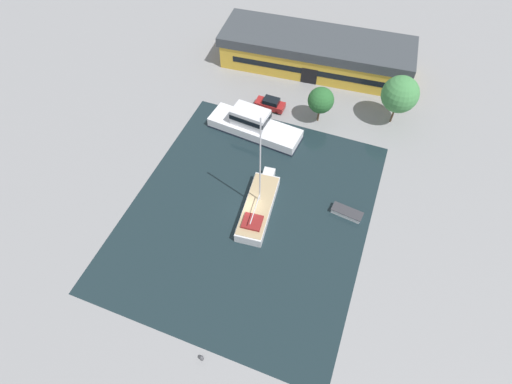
# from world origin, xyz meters

# --- Properties ---
(ground_plane) EXTENTS (440.00, 440.00, 0.00)m
(ground_plane) POSITION_xyz_m (0.00, 0.00, 0.00)
(ground_plane) COLOR gray
(water_canal) EXTENTS (27.17, 31.88, 0.01)m
(water_canal) POSITION_xyz_m (0.00, 0.00, 0.00)
(water_canal) COLOR #19282D
(water_canal) RESTS_ON ground
(warehouse_building) EXTENTS (29.78, 11.35, 5.09)m
(warehouse_building) POSITION_xyz_m (-0.56, 29.78, 2.57)
(warehouse_building) COLOR gold
(warehouse_building) RESTS_ON ground
(quay_tree_near_building) EXTENTS (3.53, 3.53, 5.37)m
(quay_tree_near_building) POSITION_xyz_m (3.36, 17.99, 3.60)
(quay_tree_near_building) COLOR brown
(quay_tree_near_building) RESTS_ON ground
(quay_tree_by_water) EXTENTS (4.89, 4.89, 7.23)m
(quay_tree_by_water) POSITION_xyz_m (12.98, 21.41, 4.78)
(quay_tree_by_water) COLOR brown
(quay_tree_by_water) RESTS_ON ground
(parked_car) EXTENTS (4.25, 1.84, 1.75)m
(parked_car) POSITION_xyz_m (-3.71, 17.93, 0.87)
(parked_car) COLOR maroon
(parked_car) RESTS_ON ground
(sailboat_moored) EXTENTS (3.99, 10.63, 14.16)m
(sailboat_moored) POSITION_xyz_m (0.96, 0.70, 0.79)
(sailboat_moored) COLOR silver
(sailboat_moored) RESTS_ON water_canal
(motor_cruiser) EXTENTS (13.10, 5.12, 3.61)m
(motor_cruiser) POSITION_xyz_m (-4.28, 12.66, 1.29)
(motor_cruiser) COLOR white
(motor_cruiser) RESTS_ON water_canal
(small_dinghy) EXTENTS (3.76, 1.81, 0.66)m
(small_dinghy) POSITION_xyz_m (10.79, 3.81, 0.34)
(small_dinghy) COLOR white
(small_dinghy) RESTS_ON water_canal
(mooring_bollard) EXTENTS (0.37, 0.37, 0.72)m
(mooring_bollard) POSITION_xyz_m (1.93, -16.80, 0.38)
(mooring_bollard) COLOR #47474C
(mooring_bollard) RESTS_ON ground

